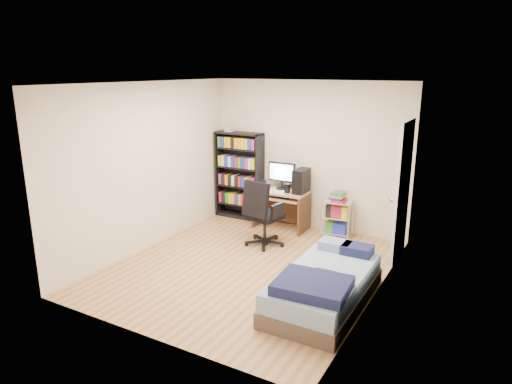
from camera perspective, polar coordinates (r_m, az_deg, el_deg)
The scene contains 7 objects.
room at distance 6.05m, azimuth -0.91°, elevation 1.52°, with size 3.58×4.08×2.58m.
media_shelf at distance 8.31m, azimuth -2.10°, elevation 2.22°, with size 0.89×0.30×1.64m.
computer_desk at distance 7.76m, azimuth 3.93°, elevation -0.26°, with size 0.90×0.52×1.14m.
office_chair at distance 7.08m, azimuth 0.86°, elevation -4.12°, with size 0.74×0.74×1.05m.
wire_cart at distance 7.49m, azimuth 10.13°, elevation -1.99°, with size 0.50×0.38×0.76m.
bed at distance 5.49m, azimuth 8.54°, elevation -11.55°, with size 0.90×1.80×0.51m.
door at distance 6.76m, azimuth 17.82°, elevation 0.06°, with size 0.12×0.80×2.00m.
Camera 1 is at (2.95, -5.08, 2.69)m, focal length 32.00 mm.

